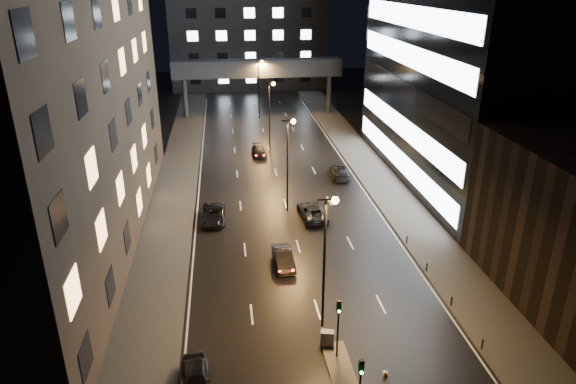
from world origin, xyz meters
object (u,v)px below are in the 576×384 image
Objects in this scene: car_away_c at (213,215)px; car_toward_b at (340,172)px; utility_cabinet at (327,338)px; car_away_d at (259,151)px; car_away_a at (195,380)px; car_toward_a at (312,211)px; car_away_b at (283,258)px.

car_away_c is 0.99× the size of car_toward_b.
car_away_d is at bearing 106.46° from utility_cabinet.
car_toward_a is (11.20, 23.03, -0.00)m from car_away_a.
car_away_a reaches higher than car_toward_a.
car_away_a is at bearing -119.56° from car_away_b.
car_away_d is (0.15, 30.28, -0.09)m from car_away_b.
car_toward_b is at bearing 34.91° from car_away_c.
car_away_b is at bearing 58.40° from car_away_a.
car_toward_b reaches higher than car_away_d.
car_away_b is (7.05, 13.87, -0.02)m from car_away_a.
car_toward_b is (9.41, -9.94, 0.13)m from car_away_d.
car_toward_b is at bearing 62.23° from car_away_b.
car_away_b is at bearing 113.02° from utility_cabinet.
car_toward_b is (5.42, 11.19, 0.02)m from car_toward_a.
car_away_b is 22.48m from car_toward_b.
car_toward_a is (4.14, 9.16, 0.02)m from car_away_b.
car_away_b is 10.05m from car_toward_a.
car_toward_a reaches higher than car_away_c.
car_away_a is 1.00× the size of car_away_d.
car_away_d is 21.50m from car_toward_a.
car_away_d is at bearing 76.09° from car_away_a.
car_away_c is at bearing 39.01° from car_toward_b.
car_away_c reaches higher than car_away_d.
car_toward_b is 4.70× the size of utility_cabinet.
car_away_a is 25.61m from car_toward_a.
car_away_a reaches higher than car_away_b.
car_toward_a reaches higher than car_away_b.
car_away_a is at bearing -91.30° from car_away_c.
car_away_d is (6.29, 20.54, -0.09)m from car_away_c.
car_away_a is 0.82× the size of car_toward_a.
car_away_b reaches higher than car_away_d.
car_away_c reaches higher than car_away_b.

